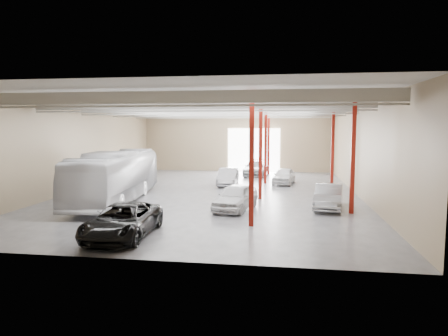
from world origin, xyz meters
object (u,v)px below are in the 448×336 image
(black_sedan, at_px, (123,221))
(car_row_a, at_px, (236,197))
(car_row_b, at_px, (228,177))
(car_row_c, at_px, (256,168))
(car_right_near, at_px, (329,196))
(car_right_far, at_px, (284,176))
(coach_bus, at_px, (116,176))

(black_sedan, height_order, car_row_a, car_row_a)
(car_row_a, bearing_deg, car_row_b, 112.65)
(black_sedan, xyz_separation_m, car_row_c, (4.49, 25.00, 0.02))
(car_row_c, xyz_separation_m, car_right_near, (5.81, -16.72, -0.02))
(black_sedan, bearing_deg, car_right_far, 67.07)
(car_right_near, bearing_deg, car_right_far, 113.87)
(car_right_far, bearing_deg, car_row_b, -153.44)
(car_row_a, relative_size, car_row_b, 1.01)
(car_row_a, relative_size, car_right_near, 1.00)
(car_right_far, bearing_deg, car_row_c, 125.82)
(car_row_c, distance_m, car_right_far, 6.65)
(black_sedan, distance_m, car_right_near, 13.21)
(car_row_a, relative_size, car_right_far, 1.09)
(coach_bus, xyz_separation_m, car_right_far, (11.60, 10.38, -1.02))
(coach_bus, relative_size, car_row_a, 2.70)
(coach_bus, height_order, car_row_b, coach_bus)
(car_row_c, height_order, car_right_far, car_row_c)
(black_sedan, bearing_deg, car_row_c, 78.36)
(car_right_far, bearing_deg, car_right_near, -66.62)
(coach_bus, bearing_deg, car_right_far, 36.40)
(car_row_b, distance_m, car_right_near, 12.04)
(coach_bus, bearing_deg, car_row_a, -16.60)
(car_row_b, relative_size, car_row_c, 0.85)
(car_row_b, height_order, car_right_near, car_right_near)
(car_row_c, bearing_deg, car_right_near, -68.26)
(car_right_near, bearing_deg, coach_bus, -172.32)
(car_row_b, xyz_separation_m, car_row_c, (1.93, 7.50, 0.03))
(coach_bus, height_order, car_row_a, coach_bus)
(coach_bus, distance_m, car_right_far, 15.60)
(coach_bus, xyz_separation_m, car_row_b, (6.65, 8.81, -0.99))
(car_right_near, height_order, car_right_far, car_right_near)
(coach_bus, height_order, black_sedan, coach_bus)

